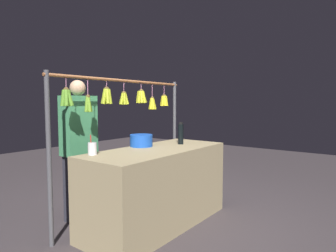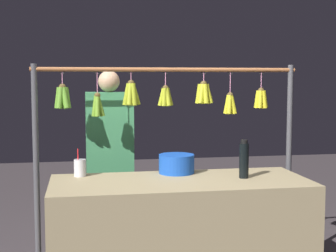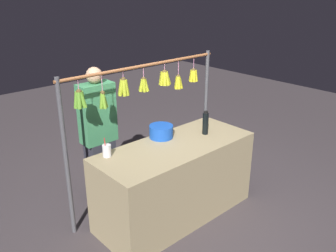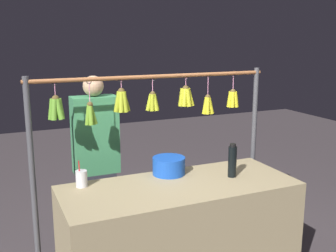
{
  "view_description": "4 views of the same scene",
  "coord_description": "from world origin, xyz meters",
  "px_view_note": "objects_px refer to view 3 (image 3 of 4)",
  "views": [
    {
      "loc": [
        2.45,
        2.0,
        1.33
      ],
      "look_at": [
        -0.2,
        0.0,
        1.07
      ],
      "focal_mm": 31.75,
      "sensor_mm": 36.0,
      "label": 1
    },
    {
      "loc": [
        0.65,
        3.21,
        1.51
      ],
      "look_at": [
        0.08,
        0.0,
        1.2
      ],
      "focal_mm": 53.12,
      "sensor_mm": 36.0,
      "label": 2
    },
    {
      "loc": [
        2.3,
        2.42,
        2.37
      ],
      "look_at": [
        0.1,
        0.0,
        1.07
      ],
      "focal_mm": 38.44,
      "sensor_mm": 36.0,
      "label": 3
    },
    {
      "loc": [
        1.21,
        2.53,
        1.89
      ],
      "look_at": [
        0.09,
        0.0,
        1.28
      ],
      "focal_mm": 43.61,
      "sensor_mm": 36.0,
      "label": 4
    }
  ],
  "objects_px": {
    "drink_cup": "(107,151)",
    "vendor_person": "(99,139)",
    "water_bottle": "(205,123)",
    "blue_bucket": "(161,131)"
  },
  "relations": [
    {
      "from": "water_bottle",
      "to": "blue_bucket",
      "type": "bearing_deg",
      "value": -31.01
    },
    {
      "from": "blue_bucket",
      "to": "vendor_person",
      "type": "xyz_separation_m",
      "value": [
        0.45,
        -0.53,
        -0.12
      ]
    },
    {
      "from": "water_bottle",
      "to": "blue_bucket",
      "type": "xyz_separation_m",
      "value": [
        0.42,
        -0.25,
        -0.06
      ]
    },
    {
      "from": "drink_cup",
      "to": "vendor_person",
      "type": "bearing_deg",
      "value": -114.2
    },
    {
      "from": "water_bottle",
      "to": "blue_bucket",
      "type": "relative_size",
      "value": 1.03
    },
    {
      "from": "blue_bucket",
      "to": "vendor_person",
      "type": "distance_m",
      "value": 0.71
    },
    {
      "from": "blue_bucket",
      "to": "drink_cup",
      "type": "bearing_deg",
      "value": -0.36
    },
    {
      "from": "water_bottle",
      "to": "drink_cup",
      "type": "distance_m",
      "value": 1.13
    },
    {
      "from": "water_bottle",
      "to": "blue_bucket",
      "type": "distance_m",
      "value": 0.49
    },
    {
      "from": "drink_cup",
      "to": "water_bottle",
      "type": "bearing_deg",
      "value": 166.92
    }
  ]
}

